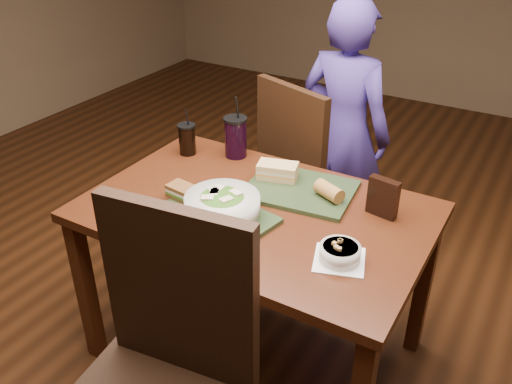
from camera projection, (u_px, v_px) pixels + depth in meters
ground at (256, 349)px, 2.45m from camera, size 6.00×6.00×0.00m
dining_table at (256, 227)px, 2.12m from camera, size 1.30×0.85×0.75m
chair_near at (160, 370)px, 1.56m from camera, size 0.53×0.54×1.11m
chair_far at (299, 166)px, 2.75m from camera, size 0.57×0.58×1.03m
diner at (344, 133)px, 2.81m from camera, size 0.54×0.39×1.39m
tray_near at (212, 218)px, 1.99m from camera, size 0.47×0.39×0.02m
tray_far at (300, 190)px, 2.17m from camera, size 0.45×0.37×0.02m
salad_bowl at (222, 205)px, 1.97m from camera, size 0.28×0.28×0.09m
soup_bowl at (340, 253)px, 1.77m from camera, size 0.21×0.21×0.07m
sandwich_near at (182, 191)px, 2.09m from camera, size 0.12×0.09×0.05m
sandwich_far at (278, 171)px, 2.22m from camera, size 0.18×0.13×0.06m
baguette_near at (222, 239)px, 1.80m from camera, size 0.14×0.12×0.06m
baguette_far at (329, 191)px, 2.08m from camera, size 0.13×0.10×0.06m
cup_cola at (187, 139)px, 2.44m from camera, size 0.08×0.08×0.22m
cup_berry at (236, 137)px, 2.41m from camera, size 0.11×0.11×0.29m
chip_bag at (383, 198)px, 1.99m from camera, size 0.12×0.05×0.15m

